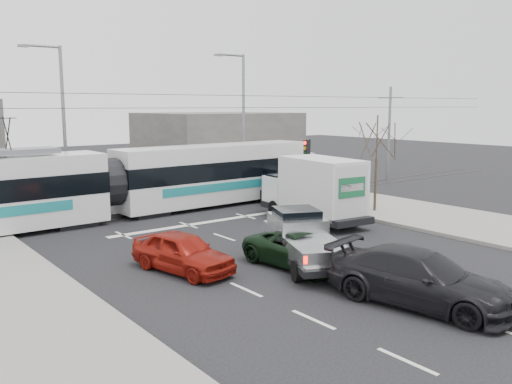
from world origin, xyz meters
TOP-DOWN VIEW (x-y plane):
  - ground at (0.00, 0.00)m, footprint 120.00×120.00m
  - sidewalk_right at (9.00, 0.00)m, footprint 6.00×60.00m
  - rails at (0.00, 10.00)m, footprint 60.00×1.60m
  - building_right at (12.00, 24.00)m, footprint 12.00×10.00m
  - bare_tree at (7.60, 2.50)m, footprint 2.40×2.40m
  - traffic_signal at (6.47, 6.50)m, footprint 0.44×0.44m
  - street_lamp_near at (7.31, 14.00)m, footprint 2.38×0.25m
  - street_lamp_far at (-4.19, 16.00)m, footprint 2.38×0.25m
  - catenary at (0.00, 10.00)m, footprint 60.00×0.20m
  - tram at (-4.18, 9.53)m, footprint 24.99×3.23m
  - silver_pickup at (-1.68, -1.92)m, footprint 3.71×5.41m
  - box_truck at (3.63, 2.94)m, footprint 2.87×6.51m
  - navy_pickup at (5.52, 7.24)m, footprint 2.14×4.94m
  - green_car at (-2.01, -2.35)m, footprint 2.51×4.71m
  - red_car at (-5.58, -0.17)m, footprint 2.41×4.28m
  - dark_car at (-1.83, -7.04)m, footprint 3.24×5.70m

SIDE VIEW (x-z plane):
  - ground at x=0.00m, z-range 0.00..0.00m
  - rails at x=0.00m, z-range 0.00..0.03m
  - sidewalk_right at x=9.00m, z-range 0.00..0.15m
  - green_car at x=-2.01m, z-range 0.00..1.26m
  - red_car at x=-5.58m, z-range 0.00..1.37m
  - dark_car at x=-1.83m, z-range 0.00..1.56m
  - silver_pickup at x=-1.68m, z-range -0.01..1.87m
  - navy_pickup at x=5.52m, z-range -0.01..2.02m
  - box_truck at x=3.63m, z-range -0.02..3.13m
  - tram at x=-4.18m, z-range -0.74..4.35m
  - building_right at x=12.00m, z-range 0.00..5.00m
  - traffic_signal at x=6.47m, z-range 0.94..4.54m
  - bare_tree at x=7.60m, z-range 1.29..6.29m
  - catenary at x=0.00m, z-range 0.38..7.38m
  - street_lamp_near at x=7.31m, z-range 0.61..9.61m
  - street_lamp_far at x=-4.19m, z-range 0.61..9.61m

